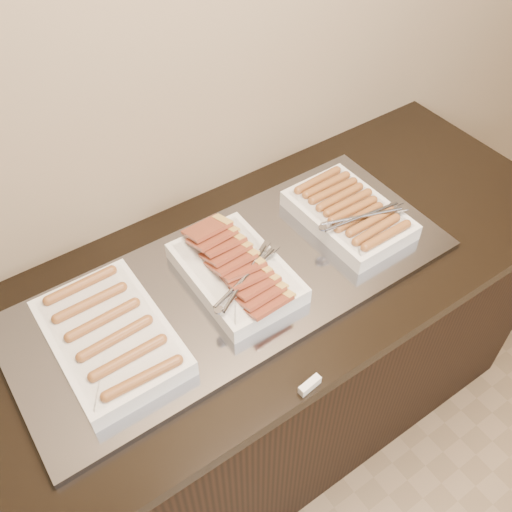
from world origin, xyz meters
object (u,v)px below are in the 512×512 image
Objects in this scene: counter at (245,369)px; warming_tray at (235,282)px; dish_center at (236,271)px; dish_left at (110,336)px; dish_right at (350,213)px.

warming_tray reaches higher than counter.
dish_left is at bearing -179.94° from dish_center.
dish_right is at bearing -0.62° from counter.
warming_tray is 3.40× the size of dish_right.
warming_tray is 3.09× the size of dish_left.
dish_right is (0.39, 0.00, -0.00)m from dish_center.
dish_right is (0.75, -0.00, 0.01)m from dish_left.
dish_right reaches higher than dish_left.
dish_center reaches higher than counter.
counter is 1.72× the size of warming_tray.
dish_center reaches higher than dish_left.
dish_center is at bearing 179.22° from dish_right.
warming_tray is 3.23× the size of dish_center.
counter is 5.84× the size of dish_right.
dish_left reaches higher than warming_tray.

